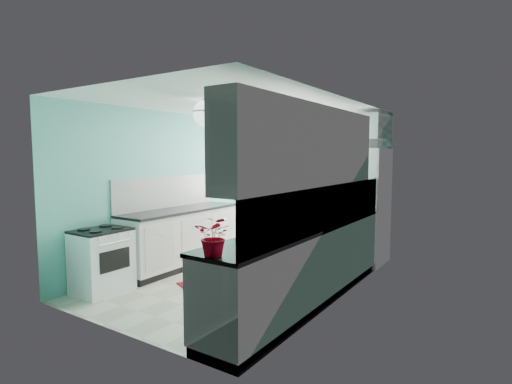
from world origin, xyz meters
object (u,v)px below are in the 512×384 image
Objects in this scene: ceiling_light at (207,113)px; stove at (102,260)px; fruit_bowl at (253,241)px; microwave at (361,139)px; sink at (340,216)px; fridge at (360,206)px; potted_plant at (215,236)px.

stove is at bearing -148.64° from ceiling_light.
fruit_bowl is 3.53m from microwave.
microwave reaches higher than sink.
fruit_bowl is (0.09, -3.35, 0.02)m from fridge.
sink is at bearing 51.31° from ceiling_light.
microwave reaches higher than potted_plant.
microwave reaches higher than fridge.
sink is 2.82m from potted_plant.
ceiling_light is 0.18× the size of fridge.
ceiling_light reaches higher than stove.
fridge is at bearing 53.03° from stove.
microwave reaches higher than stove.
ceiling_light is at bearing 63.13° from microwave.
stove is 2.56m from potted_plant.
fridge is 7.62× the size of fruit_bowl.
fruit_bowl is (2.40, -0.02, 0.54)m from stove.
fruit_bowl is at bearing -2.67° from stove.
ceiling_light is 0.59× the size of microwave.
stove is 4.38m from microwave.
potted_plant is (0.00, -0.57, 0.15)m from fruit_bowl.
sink is 0.89× the size of microwave.
ceiling_light reaches higher than sink.
sink is 2.13× the size of fruit_bowl.
ceiling_light reaches higher than fruit_bowl.
stove is 2.31× the size of potted_plant.
fruit_bowl is (-0.00, -2.25, 0.04)m from sink.
sink is at bearing 40.60° from stove.
potted_plant reaches higher than fruit_bowl.
stove is at bearing 179.63° from fruit_bowl.
fridge reaches higher than stove.
potted_plant is 0.59× the size of microwave.
potted_plant is at bearing -90.00° from fruit_bowl.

